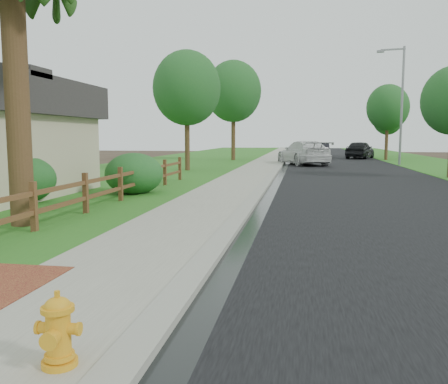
% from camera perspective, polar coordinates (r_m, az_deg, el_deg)
% --- Properties ---
extents(ground, '(120.00, 120.00, 0.00)m').
position_cam_1_polar(ground, '(6.76, -7.44, -10.78)').
color(ground, '#34261C').
extents(road, '(8.00, 90.00, 0.02)m').
position_cam_1_polar(road, '(41.31, 13.10, 3.71)').
color(road, black).
rests_on(road, ground).
extents(curb, '(0.40, 90.00, 0.12)m').
position_cam_1_polar(curb, '(41.24, 7.26, 3.90)').
color(curb, '#98978B').
rests_on(curb, ground).
extents(wet_gutter, '(0.50, 90.00, 0.00)m').
position_cam_1_polar(wet_gutter, '(41.23, 7.74, 3.83)').
color(wet_gutter, black).
rests_on(wet_gutter, road).
extents(sidewalk, '(2.20, 90.00, 0.10)m').
position_cam_1_polar(sidewalk, '(41.31, 5.45, 3.91)').
color(sidewalk, gray).
rests_on(sidewalk, ground).
extents(grass_strip, '(1.60, 90.00, 0.06)m').
position_cam_1_polar(grass_strip, '(41.48, 2.82, 3.91)').
color(grass_strip, '#235F1B').
rests_on(grass_strip, ground).
extents(lawn_near, '(9.00, 90.00, 0.04)m').
position_cam_1_polar(lawn_near, '(42.39, -4.19, 3.95)').
color(lawn_near, '#235F1B').
rests_on(lawn_near, ground).
extents(verge_far, '(6.00, 90.00, 0.04)m').
position_cam_1_polar(verge_far, '(42.33, 22.48, 3.46)').
color(verge_far, '#235F1B').
rests_on(verge_far, ground).
extents(ranch_fence, '(0.12, 16.92, 1.10)m').
position_cam_1_polar(ranch_fence, '(13.79, -14.18, 0.63)').
color(ranch_fence, '#462D17').
rests_on(ranch_fence, ground).
extents(fire_hydrant, '(0.42, 0.34, 0.65)m').
position_cam_1_polar(fire_hydrant, '(4.35, -19.32, -15.59)').
color(fire_hydrant, gold).
rests_on(fire_hydrant, sidewalk).
extents(white_suv, '(4.32, 6.32, 1.70)m').
position_cam_1_polar(white_suv, '(34.58, 9.53, 4.67)').
color(white_suv, silver).
rests_on(white_suv, road).
extents(dark_car_mid, '(3.36, 5.11, 1.62)m').
position_cam_1_polar(dark_car_mid, '(45.69, 16.05, 4.92)').
color(dark_car_mid, black).
rests_on(dark_car_mid, road).
extents(dark_car_far, '(1.46, 4.11, 1.35)m').
position_cam_1_polar(dark_car_far, '(48.35, 11.67, 4.97)').
color(dark_car_far, black).
rests_on(dark_car_far, road).
extents(streetlight, '(1.89, 0.46, 8.20)m').
position_cam_1_polar(streetlight, '(35.72, 20.39, 10.47)').
color(streetlight, gray).
rests_on(streetlight, ground).
extents(boulder, '(1.14, 0.96, 0.66)m').
position_cam_1_polar(boulder, '(16.95, -10.69, 0.82)').
color(boulder, brown).
rests_on(boulder, ground).
extents(shrub_b, '(2.75, 2.75, 1.48)m').
position_cam_1_polar(shrub_b, '(15.56, -23.34, 1.40)').
color(shrub_b, '#1A4B21').
rests_on(shrub_b, ground).
extents(shrub_c, '(2.37, 2.37, 1.46)m').
position_cam_1_polar(shrub_c, '(16.87, -10.78, 2.17)').
color(shrub_c, '#1A4B21').
rests_on(shrub_c, ground).
extents(tree_near_left, '(3.96, 3.96, 7.02)m').
position_cam_1_polar(tree_near_left, '(28.31, -4.50, 12.34)').
color(tree_near_left, '#3E2F19').
rests_on(tree_near_left, ground).
extents(tree_mid_left, '(4.70, 4.70, 8.41)m').
position_cam_1_polar(tree_mid_left, '(40.76, 1.14, 12.00)').
color(tree_mid_left, '#3E2F19').
rests_on(tree_mid_left, ground).
extents(tree_mid_right, '(3.55, 3.55, 6.43)m').
position_cam_1_polar(tree_mid_right, '(42.97, 19.10, 9.57)').
color(tree_mid_right, '#3E2F19').
rests_on(tree_mid_right, ground).
extents(tree_far_right, '(2.96, 2.96, 5.46)m').
position_cam_1_polar(tree_far_right, '(50.64, 19.11, 8.34)').
color(tree_far_right, '#3E2F19').
rests_on(tree_far_right, ground).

